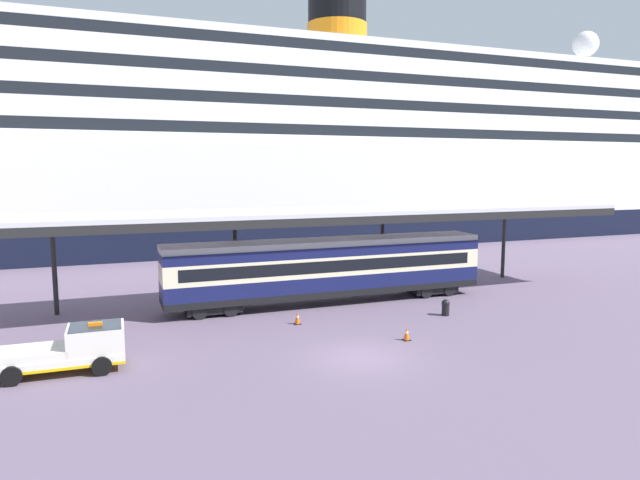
{
  "coord_description": "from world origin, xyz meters",
  "views": [
    {
      "loc": [
        -10.51,
        -22.25,
        8.51
      ],
      "look_at": [
        0.75,
        7.2,
        4.5
      ],
      "focal_mm": 31.43,
      "sensor_mm": 36.0,
      "label": 1
    }
  ],
  "objects_px": {
    "train_carriage": "(329,267)",
    "traffic_cone_near": "(407,334)",
    "quay_bollard": "(446,307)",
    "traffic_cone_mid": "(297,318)",
    "service_truck": "(73,348)",
    "cruise_ship": "(320,153)"
  },
  "relations": [
    {
      "from": "cruise_ship",
      "to": "quay_bollard",
      "type": "distance_m",
      "value": 44.14
    },
    {
      "from": "traffic_cone_near",
      "to": "quay_bollard",
      "type": "distance_m",
      "value": 5.66
    },
    {
      "from": "traffic_cone_near",
      "to": "quay_bollard",
      "type": "height_order",
      "value": "quay_bollard"
    },
    {
      "from": "train_carriage",
      "to": "traffic_cone_near",
      "type": "xyz_separation_m",
      "value": [
        0.72,
        -8.73,
        -1.96
      ]
    },
    {
      "from": "train_carriage",
      "to": "traffic_cone_near",
      "type": "height_order",
      "value": "train_carriage"
    },
    {
      "from": "traffic_cone_mid",
      "to": "service_truck",
      "type": "bearing_deg",
      "value": -163.01
    },
    {
      "from": "train_carriage",
      "to": "quay_bollard",
      "type": "height_order",
      "value": "train_carriage"
    },
    {
      "from": "train_carriage",
      "to": "traffic_cone_mid",
      "type": "relative_size",
      "value": 28.11
    },
    {
      "from": "cruise_ship",
      "to": "traffic_cone_mid",
      "type": "distance_m",
      "value": 45.39
    },
    {
      "from": "train_carriage",
      "to": "cruise_ship",
      "type": "bearing_deg",
      "value": 69.94
    },
    {
      "from": "cruise_ship",
      "to": "train_carriage",
      "type": "xyz_separation_m",
      "value": [
        -13.46,
        -36.86,
        -8.25
      ]
    },
    {
      "from": "train_carriage",
      "to": "quay_bollard",
      "type": "distance_m",
      "value": 7.69
    },
    {
      "from": "train_carriage",
      "to": "traffic_cone_near",
      "type": "bearing_deg",
      "value": -85.31
    },
    {
      "from": "train_carriage",
      "to": "quay_bollard",
      "type": "bearing_deg",
      "value": -45.48
    },
    {
      "from": "train_carriage",
      "to": "traffic_cone_mid",
      "type": "distance_m",
      "value": 5.63
    },
    {
      "from": "cruise_ship",
      "to": "quay_bollard",
      "type": "relative_size",
      "value": 164.82
    },
    {
      "from": "cruise_ship",
      "to": "service_truck",
      "type": "bearing_deg",
      "value": -122.38
    },
    {
      "from": "service_truck",
      "to": "traffic_cone_near",
      "type": "relative_size",
      "value": 7.45
    },
    {
      "from": "service_truck",
      "to": "traffic_cone_mid",
      "type": "relative_size",
      "value": 7.12
    },
    {
      "from": "service_truck",
      "to": "quay_bollard",
      "type": "distance_m",
      "value": 19.97
    },
    {
      "from": "service_truck",
      "to": "quay_bollard",
      "type": "relative_size",
      "value": 5.45
    },
    {
      "from": "train_carriage",
      "to": "service_truck",
      "type": "distance_m",
      "value": 16.44
    }
  ]
}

